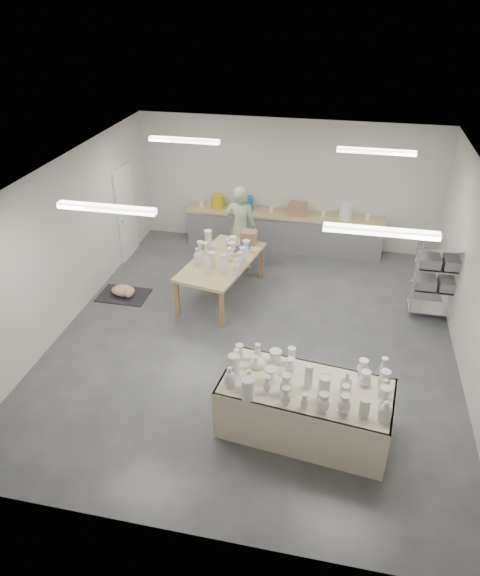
% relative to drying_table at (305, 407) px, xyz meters
% --- Properties ---
extents(room, '(8.00, 8.02, 3.00)m').
position_rel_drying_table_xyz_m(room, '(-1.20, 2.18, 1.60)').
color(room, '#424449').
rests_on(room, ground).
extents(back_counter, '(4.60, 0.60, 1.24)m').
position_rel_drying_table_xyz_m(back_counter, '(-1.10, 5.77, 0.03)').
color(back_counter, tan).
rests_on(back_counter, ground).
extents(wire_shelf, '(0.88, 0.48, 1.80)m').
position_rel_drying_table_xyz_m(wire_shelf, '(2.11, 3.49, 0.46)').
color(wire_shelf, silver).
rests_on(wire_shelf, ground).
extents(drying_table, '(2.47, 1.39, 1.20)m').
position_rel_drying_table_xyz_m(drying_table, '(0.00, 0.00, 0.00)').
color(drying_table, olive).
rests_on(drying_table, ground).
extents(work_table, '(1.49, 2.34, 1.19)m').
position_rel_drying_table_xyz_m(work_table, '(-1.97, 3.44, 0.38)').
color(work_table, tan).
rests_on(work_table, ground).
extents(rug, '(1.00, 0.70, 0.02)m').
position_rel_drying_table_xyz_m(rug, '(-3.99, 2.92, -0.45)').
color(rug, black).
rests_on(rug, ground).
extents(cat, '(0.58, 0.49, 0.21)m').
position_rel_drying_table_xyz_m(cat, '(-3.97, 2.90, -0.33)').
color(cat, white).
rests_on(cat, rug).
extents(potter, '(0.74, 0.52, 1.92)m').
position_rel_drying_table_xyz_m(potter, '(-1.89, 4.61, 0.50)').
color(potter, gray).
rests_on(potter, ground).
extents(red_stool, '(0.36, 0.36, 0.33)m').
position_rel_drying_table_xyz_m(red_stool, '(-1.89, 4.88, -0.16)').
color(red_stool, '#B41922').
rests_on(red_stool, ground).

